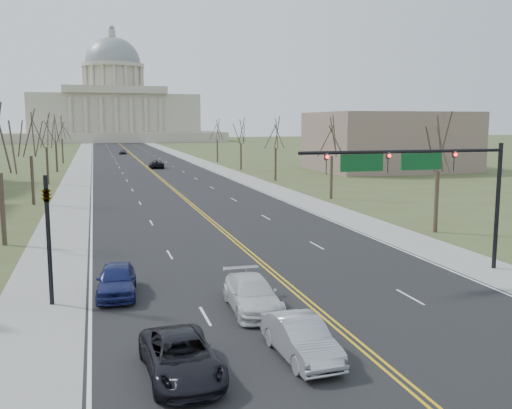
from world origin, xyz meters
TOP-DOWN VIEW (x-y plane):
  - road at (0.00, 110.00)m, footprint 20.00×380.00m
  - cross_road at (0.00, 6.00)m, footprint 120.00×14.00m
  - sidewalk_left at (-12.00, 110.00)m, footprint 4.00×380.00m
  - sidewalk_right at (12.00, 110.00)m, footprint 4.00×380.00m
  - center_line at (0.00, 110.00)m, footprint 0.42×380.00m
  - edge_line_left at (-9.80, 110.00)m, footprint 0.15×380.00m
  - edge_line_right at (9.80, 110.00)m, footprint 0.15×380.00m
  - capitol at (0.00, 249.91)m, footprint 90.00×60.00m
  - signal_mast at (7.45, 13.50)m, footprint 12.12×0.44m
  - signal_left at (-11.50, 13.50)m, footprint 0.32×0.36m
  - tree_r_0 at (15.50, 24.00)m, footprint 3.74×3.74m
  - tree_r_1 at (15.50, 44.00)m, footprint 3.74×3.74m
  - tree_l_1 at (-15.50, 48.00)m, footprint 3.96×3.96m
  - tree_r_2 at (15.50, 64.00)m, footprint 3.74×3.74m
  - tree_l_2 at (-15.50, 68.00)m, footprint 3.96×3.96m
  - tree_r_3 at (15.50, 84.00)m, footprint 3.74×3.74m
  - tree_l_3 at (-15.50, 88.00)m, footprint 3.96×3.96m
  - tree_r_4 at (15.50, 104.00)m, footprint 3.74×3.74m
  - tree_l_4 at (-15.50, 108.00)m, footprint 3.96×3.96m
  - bldg_right_mass at (40.00, 76.00)m, footprint 25.00×20.00m
  - car_sb_inner_lead at (-2.54, 4.72)m, footprint 1.78×4.49m
  - car_sb_outer_lead at (-6.86, 4.38)m, footprint 2.52×5.03m
  - car_sb_inner_second at (-2.83, 10.22)m, footprint 2.23×5.10m
  - car_sb_outer_second at (-8.55, 14.13)m, footprint 2.17×4.67m
  - car_far_nb at (1.44, 91.14)m, footprint 2.49×5.25m
  - car_far_sb at (-2.22, 139.54)m, footprint 2.19×4.53m

SIDE VIEW (x-z plane):
  - road at x=0.00m, z-range 0.00..0.01m
  - cross_road at x=0.00m, z-range 0.00..0.01m
  - sidewalk_left at x=-12.00m, z-range 0.00..0.03m
  - sidewalk_right at x=12.00m, z-range 0.00..0.03m
  - center_line at x=0.00m, z-range 0.01..0.02m
  - edge_line_left at x=-9.80m, z-range 0.01..0.02m
  - edge_line_right at x=9.80m, z-range 0.01..0.02m
  - car_sb_outer_lead at x=-6.86m, z-range 0.01..1.38m
  - car_far_nb at x=1.44m, z-range 0.01..1.46m
  - car_sb_inner_lead at x=-2.54m, z-range 0.01..1.47m
  - car_sb_inner_second at x=-2.83m, z-range 0.01..1.47m
  - car_far_sb at x=-2.22m, z-range 0.01..1.50m
  - car_sb_outer_second at x=-8.55m, z-range 0.01..1.56m
  - signal_left at x=-11.50m, z-range 0.71..6.71m
  - bldg_right_mass at x=40.00m, z-range 0.00..10.00m
  - signal_mast at x=7.45m, z-range 2.16..9.36m
  - tree_r_0 at x=15.50m, z-range 2.30..10.80m
  - tree_r_1 at x=15.50m, z-range 2.30..10.80m
  - tree_r_2 at x=15.50m, z-range 2.30..10.80m
  - tree_r_3 at x=15.50m, z-range 2.30..10.80m
  - tree_r_4 at x=15.50m, z-range 2.30..10.80m
  - tree_l_1 at x=-15.50m, z-range 2.44..11.44m
  - tree_l_2 at x=-15.50m, z-range 2.44..11.44m
  - tree_l_3 at x=-15.50m, z-range 2.44..11.44m
  - tree_l_4 at x=-15.50m, z-range 2.44..11.44m
  - capitol at x=0.00m, z-range -10.80..39.20m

